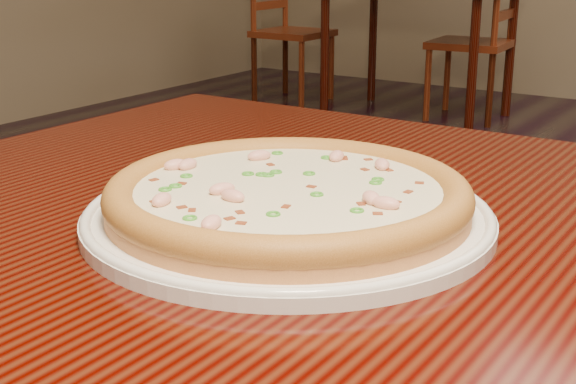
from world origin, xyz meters
The scene contains 6 objects.
hero_table centered at (0.05, -0.27, 0.65)m, with size 1.20×0.80×0.75m.
plate centered at (-0.07, -0.32, 0.76)m, with size 0.36×0.36×0.02m.
pizza centered at (-0.07, -0.32, 0.78)m, with size 0.32×0.32×0.03m.
bg_table_left centered at (-1.65, 3.45, 0.65)m, with size 1.00×0.70×0.75m.
chair_a centered at (-2.57, 3.46, 0.44)m, with size 0.42×0.42×0.95m.
chair_b centered at (-1.31, 3.55, 0.44)m, with size 0.45×0.45×0.95m.
Camera 1 is at (0.30, -0.88, 0.99)m, focal length 50.00 mm.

